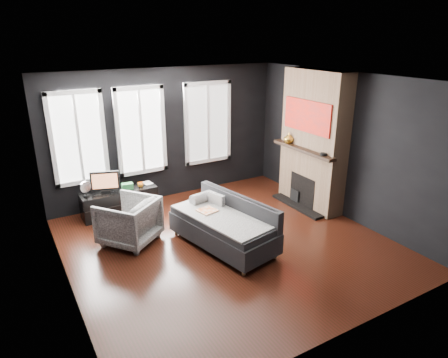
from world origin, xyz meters
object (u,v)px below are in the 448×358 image
monitor (105,181)px  book (143,179)px  mantel_vase (289,138)px  media_console (120,202)px  mug (141,184)px  armchair (129,219)px  sofa (223,224)px

monitor → book: size_ratio=2.45×
book → mantel_vase: (2.72, -1.10, 0.73)m
media_console → mug: mug is taller
monitor → mantel_vase: (3.49, -1.04, 0.60)m
armchair → mantel_vase: 3.55m
media_console → sofa: bearing=-62.8°
media_console → monitor: 0.54m
monitor → mug: size_ratio=4.69×
sofa → armchair: bearing=133.5°
media_console → mantel_vase: (3.25, -1.05, 1.09)m
mug → sofa: bearing=-71.6°
sofa → media_console: bearing=106.1°
media_console → monitor: bearing=-178.7°
mantel_vase → sofa: bearing=-154.0°
mug → media_console: bearing=173.5°
sofa → armchair: armchair is taller
mug → mantel_vase: (2.82, -1.00, 0.78)m
media_console → mantel_vase: bearing=-18.6°
mug → book: (0.10, 0.10, 0.05)m
sofa → armchair: size_ratio=2.19×
sofa → book: sofa is taller
sofa → monitor: bearing=111.0°
media_console → monitor: (-0.24, -0.01, 0.48)m
mug → book: size_ratio=0.52×
monitor → mug: (0.66, -0.04, -0.18)m
media_console → mug: bearing=-7.2°
book → mantel_vase: mantel_vase is taller
mantel_vase → book: bearing=157.9°
book → mantel_vase: 3.03m
mantel_vase → media_console: bearing=162.1°
sofa → media_console: 2.37m
media_console → mug: size_ratio=12.52×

